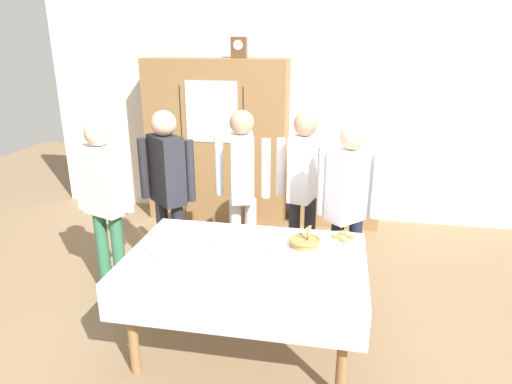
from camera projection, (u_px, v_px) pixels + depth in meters
The scene contains 23 objects.
ground_plane at pixel (251, 330), 3.67m from camera, with size 12.00×12.00×0.00m, color #846B4C.
back_wall at pixel (292, 113), 5.70m from camera, with size 6.40×0.10×2.70m, color silver.
dining_table at pixel (245, 270), 3.24m from camera, with size 1.70×1.13×0.77m.
wall_cabinet at pixel (218, 141), 5.70m from camera, with size 1.75×0.46×2.02m.
mantel_clock at pixel (239, 47), 5.28m from camera, with size 0.18×0.11×0.24m.
bookshelf_low at pixel (338, 191), 5.66m from camera, with size 1.01×0.35×0.86m.
book_stack at pixel (340, 155), 5.51m from camera, with size 0.15×0.22×0.08m.
tea_cup_near_right at pixel (221, 244), 3.36m from camera, with size 0.13×0.13×0.06m.
tea_cup_front_edge at pixel (318, 265), 3.05m from camera, with size 0.13×0.13×0.06m.
tea_cup_mid_right at pixel (247, 263), 3.08m from camera, with size 0.13×0.13×0.06m.
tea_cup_far_left at pixel (328, 256), 3.18m from camera, with size 0.13×0.13×0.06m.
tea_cup_near_left at pixel (158, 255), 3.20m from camera, with size 0.13×0.13×0.06m.
tea_cup_back_edge at pixel (277, 253), 3.23m from camera, with size 0.13×0.13×0.06m.
bread_basket at pixel (305, 242), 3.39m from camera, with size 0.24×0.24×0.16m.
pastry_plate at pixel (344, 238), 3.50m from camera, with size 0.28×0.28×0.05m.
spoon_mid_left at pixel (190, 238), 3.52m from camera, with size 0.12×0.02×0.01m.
spoon_front_edge at pixel (231, 230), 3.67m from camera, with size 0.12×0.02×0.01m.
spoon_mid_right at pixel (155, 270), 3.03m from camera, with size 0.12×0.02×0.01m.
person_behind_table_left at pixel (167, 182), 4.08m from camera, with size 0.52×0.39×1.66m.
person_beside_shelf at pixel (349, 199), 3.76m from camera, with size 0.52×0.40×1.61m.
person_near_right_end at pixel (242, 180), 4.20m from camera, with size 0.52×0.40×1.64m.
person_behind_table_right at pixel (104, 193), 3.90m from camera, with size 0.52×0.32×1.61m.
person_by_cabinet at pixel (304, 180), 4.23m from camera, with size 0.52×0.40×1.62m.
Camera 1 is at (0.61, -3.05, 2.25)m, focal length 31.80 mm.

